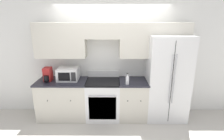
{
  "coord_description": "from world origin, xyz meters",
  "views": [
    {
      "loc": [
        0.02,
        -3.31,
        2.22
      ],
      "look_at": [
        0.0,
        0.31,
        1.13
      ],
      "focal_mm": 28.0,
      "sensor_mm": 36.0,
      "label": 1
    }
  ],
  "objects_px": {
    "oven_range": "(103,99)",
    "refrigerator": "(166,78)",
    "bottle": "(127,80)",
    "microwave": "(68,74)"
  },
  "relations": [
    {
      "from": "oven_range",
      "to": "refrigerator",
      "type": "bearing_deg",
      "value": 2.42
    },
    {
      "from": "oven_range",
      "to": "refrigerator",
      "type": "relative_size",
      "value": 0.56
    },
    {
      "from": "refrigerator",
      "to": "microwave",
      "type": "xyz_separation_m",
      "value": [
        -2.19,
        0.02,
        0.08
      ]
    },
    {
      "from": "microwave",
      "to": "bottle",
      "type": "height_order",
      "value": "microwave"
    },
    {
      "from": "bottle",
      "to": "microwave",
      "type": "bearing_deg",
      "value": 167.63
    },
    {
      "from": "refrigerator",
      "to": "bottle",
      "type": "bearing_deg",
      "value": -163.36
    },
    {
      "from": "oven_range",
      "to": "bottle",
      "type": "xyz_separation_m",
      "value": [
        0.52,
        -0.21,
        0.53
      ]
    },
    {
      "from": "refrigerator",
      "to": "bottle",
      "type": "relative_size",
      "value": 7.59
    },
    {
      "from": "bottle",
      "to": "refrigerator",
      "type": "bearing_deg",
      "value": 16.64
    },
    {
      "from": "microwave",
      "to": "bottle",
      "type": "distance_m",
      "value": 1.33
    }
  ]
}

